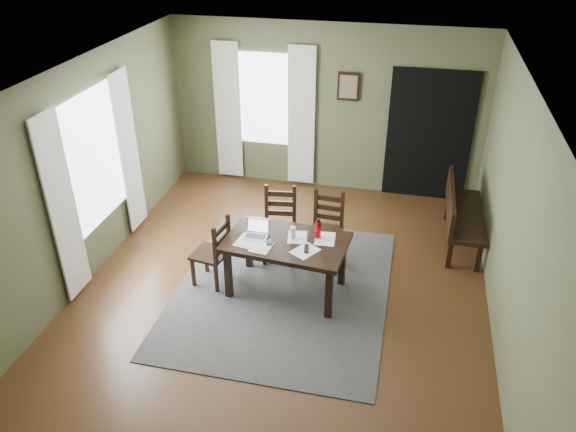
% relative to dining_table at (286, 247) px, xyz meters
% --- Properties ---
extents(ground, '(5.00, 6.00, 0.01)m').
position_rel_dining_table_xyz_m(ground, '(-0.05, -0.00, -0.65)').
color(ground, '#492C16').
extents(room_shell, '(5.02, 6.02, 2.71)m').
position_rel_dining_table_xyz_m(room_shell, '(-0.05, -0.00, 1.16)').
color(room_shell, '#505638').
rests_on(room_shell, ground).
extents(rug, '(2.60, 3.20, 0.01)m').
position_rel_dining_table_xyz_m(rug, '(-0.05, -0.00, -0.64)').
color(rug, '#3E3E3E').
rests_on(rug, ground).
extents(dining_table, '(1.52, 1.00, 0.73)m').
position_rel_dining_table_xyz_m(dining_table, '(0.00, 0.00, 0.00)').
color(dining_table, black).
rests_on(dining_table, rug).
extents(chair_end, '(0.47, 0.47, 0.93)m').
position_rel_dining_table_xyz_m(chair_end, '(-0.92, -0.05, -0.19)').
color(chair_end, black).
rests_on(chair_end, rug).
extents(chair_back_left, '(0.49, 0.49, 1.00)m').
position_rel_dining_table_xyz_m(chair_back_left, '(-0.26, 0.73, -0.15)').
color(chair_back_left, black).
rests_on(chair_back_left, rug).
extents(chair_back_right, '(0.44, 0.45, 0.96)m').
position_rel_dining_table_xyz_m(chair_back_right, '(0.36, 0.81, -0.17)').
color(chair_back_right, black).
rests_on(chair_back_right, rug).
extents(bench, '(0.49, 1.52, 0.86)m').
position_rel_dining_table_xyz_m(bench, '(2.10, 1.61, -0.13)').
color(bench, black).
rests_on(bench, ground).
extents(laptop, '(0.29, 0.23, 0.20)m').
position_rel_dining_table_xyz_m(laptop, '(-0.37, 0.04, 0.14)').
color(laptop, '#B7B7BC').
rests_on(laptop, dining_table).
extents(computer_mouse, '(0.06, 0.10, 0.03)m').
position_rel_dining_table_xyz_m(computer_mouse, '(-0.18, -0.11, 0.11)').
color(computer_mouse, '#3F3F42').
rests_on(computer_mouse, dining_table).
extents(tv_remote, '(0.08, 0.19, 0.02)m').
position_rel_dining_table_xyz_m(tv_remote, '(0.27, -0.14, 0.10)').
color(tv_remote, black).
rests_on(tv_remote, dining_table).
extents(drinking_glass, '(0.07, 0.07, 0.15)m').
position_rel_dining_table_xyz_m(drinking_glass, '(0.06, 0.07, 0.17)').
color(drinking_glass, silver).
rests_on(drinking_glass, dining_table).
extents(water_bottle, '(0.09, 0.09, 0.25)m').
position_rel_dining_table_xyz_m(water_bottle, '(0.36, 0.15, 0.20)').
color(water_bottle, '#A10C0D').
rests_on(water_bottle, dining_table).
extents(paper_a, '(0.29, 0.35, 0.00)m').
position_rel_dining_table_xyz_m(paper_a, '(-0.45, -0.12, 0.09)').
color(paper_a, white).
rests_on(paper_a, dining_table).
extents(paper_b, '(0.36, 0.39, 0.00)m').
position_rel_dining_table_xyz_m(paper_b, '(0.26, -0.17, 0.09)').
color(paper_b, white).
rests_on(paper_b, dining_table).
extents(paper_c, '(0.27, 0.33, 0.00)m').
position_rel_dining_table_xyz_m(paper_c, '(0.12, 0.10, 0.09)').
color(paper_c, white).
rests_on(paper_c, dining_table).
extents(paper_d, '(0.26, 0.33, 0.00)m').
position_rel_dining_table_xyz_m(paper_d, '(0.44, 0.14, 0.09)').
color(paper_d, white).
rests_on(paper_d, dining_table).
extents(paper_e, '(0.27, 0.33, 0.00)m').
position_rel_dining_table_xyz_m(paper_e, '(-0.25, -0.20, 0.09)').
color(paper_e, white).
rests_on(paper_e, dining_table).
extents(window_left, '(0.01, 1.30, 1.70)m').
position_rel_dining_table_xyz_m(window_left, '(-2.52, 0.20, 0.80)').
color(window_left, white).
rests_on(window_left, ground).
extents(window_back, '(1.00, 0.01, 1.50)m').
position_rel_dining_table_xyz_m(window_back, '(-1.05, 2.97, 0.80)').
color(window_back, white).
rests_on(window_back, ground).
extents(curtain_left_near, '(0.03, 0.48, 2.30)m').
position_rel_dining_table_xyz_m(curtain_left_near, '(-2.49, -0.62, 0.55)').
color(curtain_left_near, silver).
rests_on(curtain_left_near, ground).
extents(curtain_left_far, '(0.03, 0.48, 2.30)m').
position_rel_dining_table_xyz_m(curtain_left_far, '(-2.49, 1.02, 0.55)').
color(curtain_left_far, silver).
rests_on(curtain_left_far, ground).
extents(curtain_back_left, '(0.44, 0.03, 2.30)m').
position_rel_dining_table_xyz_m(curtain_back_left, '(-1.67, 2.94, 0.55)').
color(curtain_back_left, silver).
rests_on(curtain_back_left, ground).
extents(curtain_back_right, '(0.44, 0.03, 2.30)m').
position_rel_dining_table_xyz_m(curtain_back_right, '(-0.43, 2.94, 0.55)').
color(curtain_back_right, silver).
rests_on(curtain_back_right, ground).
extents(framed_picture, '(0.34, 0.03, 0.44)m').
position_rel_dining_table_xyz_m(framed_picture, '(0.30, 2.97, 1.10)').
color(framed_picture, black).
rests_on(framed_picture, ground).
extents(doorway_back, '(1.30, 0.03, 2.10)m').
position_rel_dining_table_xyz_m(doorway_back, '(1.60, 2.97, 0.40)').
color(doorway_back, black).
rests_on(doorway_back, ground).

